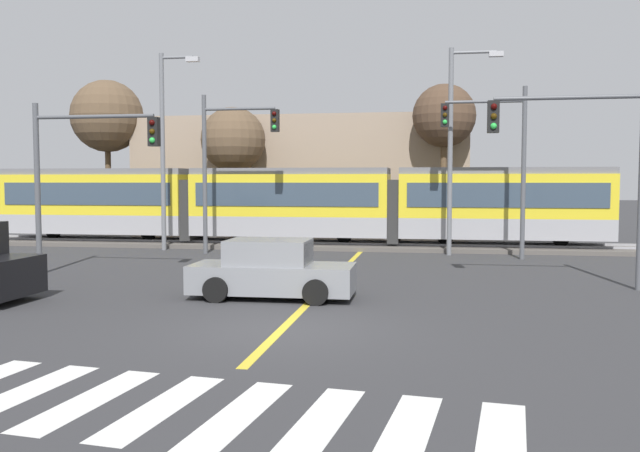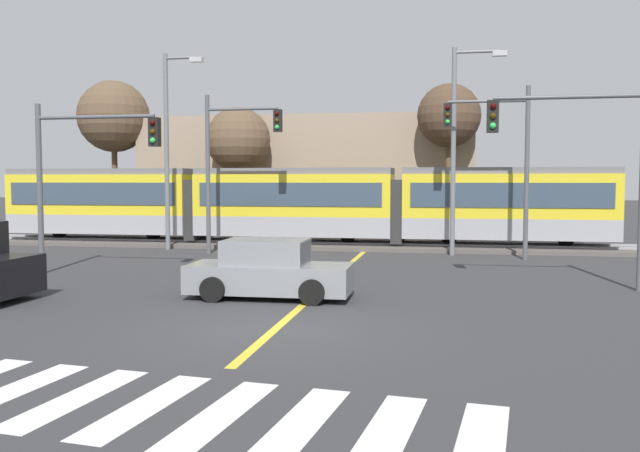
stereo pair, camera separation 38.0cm
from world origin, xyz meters
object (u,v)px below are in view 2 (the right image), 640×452
traffic_light_far_left (231,152)px  bare_tree_far_west (114,117)px  sedan_crossing (269,271)px  street_lamp_west (170,140)px  light_rail_tram (295,202)px  street_lamp_centre (458,138)px  traffic_light_far_right (500,148)px  traffic_light_mid_left (82,161)px  bare_tree_east (449,117)px  bare_tree_west (238,140)px  traffic_light_mid_right (587,150)px

traffic_light_far_left → bare_tree_far_west: bearing=137.4°
sedan_crossing → street_lamp_west: street_lamp_west is taller
light_rail_tram → bare_tree_far_west: bare_tree_far_west is taller
sedan_crossing → street_lamp_centre: street_lamp_centre is taller
street_lamp_centre → traffic_light_far_left: bearing=-173.4°
traffic_light_far_left → street_lamp_centre: street_lamp_centre is taller
traffic_light_far_right → street_lamp_west: (-13.89, 1.06, 0.51)m
traffic_light_mid_left → street_lamp_west: street_lamp_west is taller
street_lamp_centre → bare_tree_east: street_lamp_centre is taller
sedan_crossing → light_rail_tram: bearing=99.8°
sedan_crossing → bare_tree_east: size_ratio=0.54×
traffic_light_far_right → street_lamp_west: street_lamp_west is taller
bare_tree_east → sedan_crossing: bearing=-104.7°
street_lamp_west → bare_tree_west: 6.45m
light_rail_tram → traffic_light_mid_right: traffic_light_mid_right is taller
street_lamp_west → bare_tree_west: (1.12, 6.34, 0.37)m
traffic_light_far_right → street_lamp_centre: 1.91m
sedan_crossing → traffic_light_far_right: 12.51m
light_rail_tram → traffic_light_far_left: (-1.87, -3.68, 2.17)m
traffic_light_mid_left → street_lamp_west: size_ratio=0.65×
traffic_light_mid_left → traffic_light_far_left: bearing=68.4°
bare_tree_west → traffic_light_mid_right: bearing=-45.1°
sedan_crossing → traffic_light_far_right: (6.51, 10.06, 3.58)m
traffic_light_far_left → sedan_crossing: bearing=-67.1°
bare_tree_far_west → bare_tree_east: size_ratio=1.11×
light_rail_tram → traffic_light_far_left: size_ratio=4.27×
traffic_light_far_right → bare_tree_far_west: bearing=156.4°
street_lamp_centre → street_lamp_west: bearing=179.8°
traffic_light_far_right → bare_tree_west: 14.78m
sedan_crossing → traffic_light_mid_right: (8.27, 2.87, 3.17)m
street_lamp_west → traffic_light_far_left: bearing=-19.4°
traffic_light_mid_right → street_lamp_centre: size_ratio=0.70×
bare_tree_far_west → bare_tree_east: bare_tree_far_west is taller
light_rail_tram → traffic_light_mid_left: (-4.61, -10.59, 1.63)m
traffic_light_far_left → traffic_light_mid_right: bearing=-29.7°
traffic_light_mid_left → street_lamp_centre: bearing=33.8°
traffic_light_far_right → bare_tree_far_west: 22.61m
traffic_light_far_right → bare_tree_far_west: size_ratio=0.76×
traffic_light_mid_left → bare_tree_east: (11.58, 14.48, 2.53)m
sedan_crossing → bare_tree_far_west: bare_tree_far_west is taller
traffic_light_mid_left → street_lamp_west: bearing=92.9°
street_lamp_west → bare_tree_far_west: size_ratio=0.98×
traffic_light_mid_right → bare_tree_east: size_ratio=0.74×
sedan_crossing → traffic_light_mid_right: bearing=19.2°
bare_tree_east → street_lamp_centre: bearing=-86.9°
street_lamp_west → traffic_light_mid_right: bearing=-27.8°
sedan_crossing → bare_tree_far_west: 24.44m
light_rail_tram → bare_tree_west: bearing=135.9°
street_lamp_centre → bare_tree_far_west: bearing=157.3°
traffic_light_far_left → bare_tree_east: 11.81m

